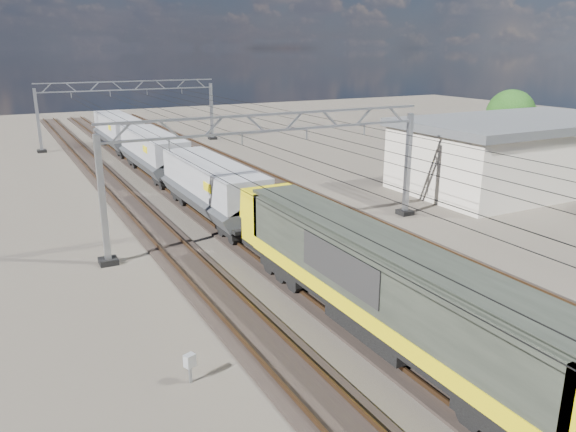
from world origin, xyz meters
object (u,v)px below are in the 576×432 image
catenary_gantry_far (130,110)px  trackside_cabinet (190,362)px  catenary_gantry_mid (275,170)px  tree_far (514,116)px  hopper_wagon_third (118,130)px  locomotive (384,284)px  hopper_wagon_mid (153,150)px  industrial_shed (518,153)px  hopper_wagon_lead (213,185)px

catenary_gantry_far → trackside_cabinet: 49.06m
catenary_gantry_mid → tree_far: 31.86m
hopper_wagon_third → trackside_cabinet: bearing=-99.0°
catenary_gantry_far → locomotive: size_ratio=0.94×
catenary_gantry_mid → hopper_wagon_mid: size_ratio=1.53×
tree_far → catenary_gantry_far: bearing=139.2°
catenary_gantry_far → hopper_wagon_third: bearing=-126.5°
trackside_cabinet → catenary_gantry_mid: bearing=31.2°
locomotive → industrial_shed: (24.00, 14.79, 0.40)m
catenary_gantry_mid → hopper_wagon_third: bearing=93.4°
tree_far → hopper_wagon_mid: bearing=163.9°
catenary_gantry_mid → hopper_wagon_third: size_ratio=1.53×
catenary_gantry_far → tree_far: bearing=-40.8°
industrial_shed → tree_far: bearing=43.1°
catenary_gantry_mid → hopper_wagon_third: 33.40m
catenary_gantry_far → trackside_cabinet: size_ratio=19.28×
hopper_wagon_lead → tree_far: size_ratio=1.91×
catenary_gantry_mid → catenary_gantry_far: size_ratio=1.00×
hopper_wagon_lead → hopper_wagon_third: 28.40m
locomotive → hopper_wagon_lead: bearing=90.0°
catenary_gantry_mid → industrial_shed: 22.12m
hopper_wagon_mid → trackside_cabinet: hopper_wagon_mid is taller
industrial_shed → hopper_wagon_lead: bearing=173.1°
catenary_gantry_far → industrial_shed: (22.00, -34.00, -1.18)m
hopper_wagon_mid → locomotive: bearing=-90.0°
hopper_wagon_lead → hopper_wagon_mid: bearing=90.0°
hopper_wagon_third → trackside_cabinet: size_ratio=12.59×
catenary_gantry_mid → hopper_wagon_lead: (-2.00, 4.90, -1.67)m
hopper_wagon_third → industrial_shed: industrial_shed is taller
hopper_wagon_lead → tree_far: (32.32, 4.89, 2.10)m
hopper_wagon_lead → hopper_wagon_third: bearing=90.0°
trackside_cabinet → hopper_wagon_mid: bearing=55.4°
locomotive → trackside_cabinet: bearing=174.4°
trackside_cabinet → hopper_wagon_lead: bearing=45.5°
trackside_cabinet → tree_far: 45.29m
hopper_wagon_lead → hopper_wagon_mid: same height
catenary_gantry_mid → industrial_shed: (22.00, 2.00, -1.18)m
hopper_wagon_mid → tree_far: tree_far is taller
hopper_wagon_lead → industrial_shed: 24.18m
locomotive → trackside_cabinet: size_ratio=20.44×
catenary_gantry_far → hopper_wagon_third: (-2.00, -2.70, -1.67)m
locomotive → hopper_wagon_third: bearing=90.0°
hopper_wagon_lead → industrial_shed: bearing=-6.9°
catenary_gantry_mid → trackside_cabinet: size_ratio=19.28×
hopper_wagon_lead → trackside_cabinet: (-7.17, -16.99, -1.46)m
locomotive → hopper_wagon_lead: size_ratio=1.62×
catenary_gantry_mid → hopper_wagon_mid: catenary_gantry_mid is taller
catenary_gantry_far → hopper_wagon_mid: 17.10m
hopper_wagon_mid → hopper_wagon_third: same height
catenary_gantry_far → tree_far: 40.08m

